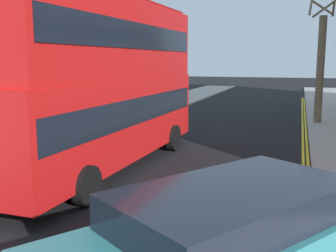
{
  "coord_description": "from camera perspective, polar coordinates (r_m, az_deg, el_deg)",
  "views": [
    {
      "loc": [
        3.99,
        0.37,
        3.63
      ],
      "look_at": [
        0.5,
        11.0,
        1.8
      ],
      "focal_mm": 42.92,
      "sensor_mm": 36.0,
      "label": 1
    }
  ],
  "objects": [
    {
      "name": "sidewalk_left",
      "position": [
        19.16,
        -15.41,
        -1.75
      ],
      "size": [
        4.0,
        80.0,
        0.14
      ],
      "primitive_type": "cube",
      "color": "#9E9991",
      "rests_on": "ground"
    },
    {
      "name": "kerb_line_inner",
      "position": [
        14.1,
        18.67,
        -6.11
      ],
      "size": [
        0.1,
        56.0,
        0.01
      ],
      "primitive_type": "cube",
      "color": "yellow",
      "rests_on": "ground"
    },
    {
      "name": "street_tree_near",
      "position": [
        24.18,
        20.83,
        8.05
      ],
      "size": [
        1.7,
        1.64,
        6.98
      ],
      "color": "#6B6047",
      "rests_on": "sidewalk_right"
    },
    {
      "name": "kerb_line_outer",
      "position": [
        14.11,
        19.32,
        -6.14
      ],
      "size": [
        0.1,
        56.0,
        0.01
      ],
      "primitive_type": "cube",
      "color": "yellow",
      "rests_on": "ground"
    },
    {
      "name": "double_decker_bus_away",
      "position": [
        13.47,
        -8.96,
        6.62
      ],
      "size": [
        3.02,
        10.87,
        5.64
      ],
      "color": "red",
      "rests_on": "ground"
    }
  ]
}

